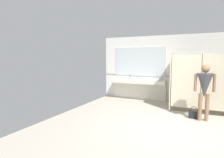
{
  "coord_description": "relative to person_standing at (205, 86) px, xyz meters",
  "views": [
    {
      "loc": [
        0.45,
        -4.75,
        1.79
      ],
      "look_at": [
        -1.95,
        0.46,
        1.16
      ],
      "focal_mm": 29.92,
      "sensor_mm": 36.0,
      "label": 1
    }
  ],
  "objects": [
    {
      "name": "wall_back_tile_band",
      "position": [
        -0.65,
        2.09,
        0.03
      ],
      "size": [
        7.04,
        0.01,
        0.06
      ],
      "primitive_type": "cube",
      "color": "#9E937F",
      "rests_on": "wall_back"
    },
    {
      "name": "handbag",
      "position": [
        -0.25,
        0.1,
        -0.9
      ],
      "size": [
        0.28,
        0.12,
        0.36
      ],
      "color": "black",
      "rests_on": "ground_plane"
    },
    {
      "name": "paper_cup",
      "position": [
        -2.41,
        1.76,
        -0.1
      ],
      "size": [
        0.07,
        0.07,
        0.09
      ],
      "primitive_type": "cylinder",
      "color": "beige",
      "rests_on": "vanity_counter"
    },
    {
      "name": "person_standing",
      "position": [
        0.0,
        0.0,
        0.0
      ],
      "size": [
        0.56,
        0.47,
        1.62
      ],
      "color": "#8C664C",
      "rests_on": "ground_plane"
    },
    {
      "name": "soap_dispenser",
      "position": [
        -2.91,
        1.97,
        -0.07
      ],
      "size": [
        0.07,
        0.07,
        0.18
      ],
      "color": "#D899B2",
      "rests_on": "vanity_counter"
    },
    {
      "name": "wall_back",
      "position": [
        -0.65,
        2.15,
        0.35
      ],
      "size": [
        7.04,
        0.12,
        2.74
      ],
      "primitive_type": "cube",
      "color": "silver",
      "rests_on": "ground_plane"
    },
    {
      "name": "bathroom_stalls",
      "position": [
        0.43,
        1.13,
        0.03
      ],
      "size": [
        2.97,
        1.47,
        2.01
      ],
      "color": "beige",
      "rests_on": "ground_plane"
    },
    {
      "name": "vanity_counter",
      "position": [
        -2.53,
        1.9,
        -0.38
      ],
      "size": [
        2.34,
        0.52,
        0.99
      ],
      "color": "silver",
      "rests_on": "ground_plane"
    },
    {
      "name": "mirror_panel",
      "position": [
        -2.53,
        2.08,
        0.63
      ],
      "size": [
        2.24,
        0.02,
        1.25
      ],
      "primitive_type": "cube",
      "color": "silver",
      "rests_on": "wall_back"
    },
    {
      "name": "ground_plane",
      "position": [
        -0.65,
        -1.1,
        -1.07
      ],
      "size": [
        7.04,
        6.99,
        0.1
      ],
      "primitive_type": "cube",
      "color": "#B2A899"
    }
  ]
}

